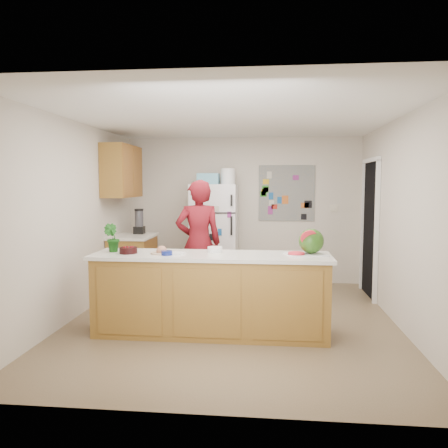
# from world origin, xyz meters

# --- Properties ---
(floor) EXTENTS (4.00, 4.50, 0.02)m
(floor) POSITION_xyz_m (0.00, 0.00, -0.01)
(floor) COLOR brown
(floor) RESTS_ON ground
(wall_back) EXTENTS (4.00, 0.02, 2.50)m
(wall_back) POSITION_xyz_m (0.00, 2.26, 1.25)
(wall_back) COLOR beige
(wall_back) RESTS_ON ground
(wall_left) EXTENTS (0.02, 4.50, 2.50)m
(wall_left) POSITION_xyz_m (-2.01, 0.00, 1.25)
(wall_left) COLOR beige
(wall_left) RESTS_ON ground
(wall_right) EXTENTS (0.02, 4.50, 2.50)m
(wall_right) POSITION_xyz_m (2.01, 0.00, 1.25)
(wall_right) COLOR beige
(wall_right) RESTS_ON ground
(ceiling) EXTENTS (4.00, 4.50, 0.02)m
(ceiling) POSITION_xyz_m (0.00, 0.00, 2.51)
(ceiling) COLOR white
(ceiling) RESTS_ON wall_back
(doorway) EXTENTS (0.03, 0.85, 2.04)m
(doorway) POSITION_xyz_m (1.99, 1.45, 1.02)
(doorway) COLOR black
(doorway) RESTS_ON ground
(peninsula_base) EXTENTS (2.60, 0.62, 0.88)m
(peninsula_base) POSITION_xyz_m (-0.20, -0.50, 0.44)
(peninsula_base) COLOR brown
(peninsula_base) RESTS_ON floor
(peninsula_top) EXTENTS (2.68, 0.70, 0.04)m
(peninsula_top) POSITION_xyz_m (-0.20, -0.50, 0.90)
(peninsula_top) COLOR silver
(peninsula_top) RESTS_ON peninsula_base
(side_counter_base) EXTENTS (0.60, 0.80, 0.86)m
(side_counter_base) POSITION_xyz_m (-1.69, 1.35, 0.43)
(side_counter_base) COLOR brown
(side_counter_base) RESTS_ON floor
(side_counter_top) EXTENTS (0.64, 0.84, 0.04)m
(side_counter_top) POSITION_xyz_m (-1.69, 1.35, 0.88)
(side_counter_top) COLOR silver
(side_counter_top) RESTS_ON side_counter_base
(upper_cabinets) EXTENTS (0.35, 1.00, 0.80)m
(upper_cabinets) POSITION_xyz_m (-1.82, 1.30, 1.90)
(upper_cabinets) COLOR brown
(upper_cabinets) RESTS_ON wall_left
(refrigerator) EXTENTS (0.75, 0.70, 1.70)m
(refrigerator) POSITION_xyz_m (-0.45, 1.88, 0.85)
(refrigerator) COLOR silver
(refrigerator) RESTS_ON floor
(fridge_top_bin) EXTENTS (0.35, 0.28, 0.18)m
(fridge_top_bin) POSITION_xyz_m (-0.55, 1.88, 1.79)
(fridge_top_bin) COLOR #5999B2
(fridge_top_bin) RESTS_ON refrigerator
(photo_collage) EXTENTS (0.95, 0.01, 0.95)m
(photo_collage) POSITION_xyz_m (0.75, 2.24, 1.55)
(photo_collage) COLOR slate
(photo_collage) RESTS_ON wall_back
(person) EXTENTS (0.73, 0.58, 1.76)m
(person) POSITION_xyz_m (-0.53, 0.68, 0.88)
(person) COLOR maroon
(person) RESTS_ON floor
(blender_appliance) EXTENTS (0.14, 0.14, 0.38)m
(blender_appliance) POSITION_xyz_m (-1.64, 1.56, 1.09)
(blender_appliance) COLOR black
(blender_appliance) RESTS_ON side_counter_top
(cutting_board) EXTENTS (0.50, 0.43, 0.01)m
(cutting_board) POSITION_xyz_m (0.86, -0.44, 0.93)
(cutting_board) COLOR white
(cutting_board) RESTS_ON peninsula_top
(watermelon) EXTENTS (0.28, 0.28, 0.28)m
(watermelon) POSITION_xyz_m (0.92, -0.42, 1.07)
(watermelon) COLOR #205419
(watermelon) RESTS_ON cutting_board
(watermelon_slice) EXTENTS (0.18, 0.18, 0.02)m
(watermelon_slice) POSITION_xyz_m (0.75, -0.49, 0.94)
(watermelon_slice) COLOR #DF364B
(watermelon_slice) RESTS_ON cutting_board
(cherry_bowl) EXTENTS (0.25, 0.25, 0.07)m
(cherry_bowl) POSITION_xyz_m (-1.13, -0.54, 0.96)
(cherry_bowl) COLOR black
(cherry_bowl) RESTS_ON peninsula_top
(white_bowl) EXTENTS (0.18, 0.18, 0.06)m
(white_bowl) POSITION_xyz_m (-0.17, -0.35, 0.95)
(white_bowl) COLOR white
(white_bowl) RESTS_ON peninsula_top
(cobalt_bowl) EXTENTS (0.14, 0.14, 0.05)m
(cobalt_bowl) POSITION_xyz_m (-0.67, -0.62, 0.95)
(cobalt_bowl) COLOR navy
(cobalt_bowl) RESTS_ON peninsula_top
(plate) EXTENTS (0.29, 0.29, 0.02)m
(plate) POSITION_xyz_m (-0.75, -0.53, 0.93)
(plate) COLOR #B29F8C
(plate) RESTS_ON peninsula_top
(paper_towel) EXTENTS (0.20, 0.19, 0.02)m
(paper_towel) POSITION_xyz_m (-0.59, -0.54, 0.93)
(paper_towel) COLOR silver
(paper_towel) RESTS_ON peninsula_top
(keys) EXTENTS (0.09, 0.06, 0.01)m
(keys) POSITION_xyz_m (0.76, -0.59, 0.93)
(keys) COLOR gray
(keys) RESTS_ON peninsula_top
(potted_plant) EXTENTS (0.20, 0.16, 0.33)m
(potted_plant) POSITION_xyz_m (-1.36, -0.45, 1.08)
(potted_plant) COLOR #0C3B0C
(potted_plant) RESTS_ON peninsula_top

